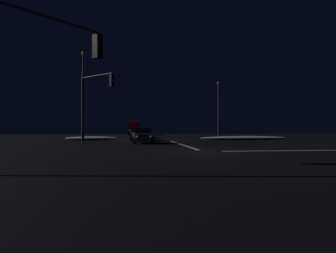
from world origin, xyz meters
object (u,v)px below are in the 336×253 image
(sedan_gray, at_px, (143,135))
(sedan_white, at_px, (136,132))
(traffic_signal_sw, at_px, (46,58))
(streetlamp_left_near, at_px, (83,90))
(sedan_green, at_px, (135,132))
(sedan_silver, at_px, (139,134))
(sedan_orange, at_px, (138,133))
(box_truck, at_px, (134,127))
(traffic_signal_nw, at_px, (94,95))
(streetlamp_right_far, at_px, (218,105))
(sedan_blue, at_px, (137,133))

(sedan_gray, xyz_separation_m, sedan_white, (-0.16, 29.99, 0.00))
(sedan_white, distance_m, traffic_signal_sw, 49.62)
(sedan_white, relative_size, streetlamp_left_near, 0.43)
(sedan_green, bearing_deg, sedan_silver, -89.35)
(sedan_green, bearing_deg, streetlamp_left_near, -105.48)
(sedan_green, xyz_separation_m, streetlamp_left_near, (-5.97, -21.54, 4.88))
(sedan_orange, distance_m, box_truck, 19.58)
(sedan_gray, xyz_separation_m, traffic_signal_nw, (-4.52, -3.35, 3.69))
(traffic_signal_nw, bearing_deg, streetlamp_right_far, 51.23)
(sedan_green, bearing_deg, sedan_white, 86.73)
(sedan_gray, xyz_separation_m, sedan_orange, (-0.18, 17.98, 0.00))
(traffic_signal_sw, bearing_deg, box_truck, 86.03)
(sedan_blue, height_order, sedan_green, same)
(streetlamp_right_far, bearing_deg, sedan_blue, -153.46)
(sedan_gray, bearing_deg, streetlamp_left_near, 154.58)
(streetlamp_left_near, bearing_deg, sedan_white, 76.89)
(sedan_orange, bearing_deg, sedan_green, 92.42)
(sedan_gray, distance_m, sedan_green, 24.60)
(sedan_silver, relative_size, box_truck, 0.52)
(sedan_green, xyz_separation_m, sedan_white, (0.31, 5.39, 0.00))
(sedan_orange, relative_size, box_truck, 0.52)
(sedan_gray, relative_size, box_truck, 0.52)
(box_truck, xyz_separation_m, streetlamp_left_near, (-5.96, -34.48, 3.98))
(sedan_orange, height_order, sedan_white, same)
(streetlamp_right_far, height_order, streetlamp_left_near, streetlamp_left_near)
(traffic_signal_nw, xyz_separation_m, streetlamp_right_far, (18.00, 22.41, 0.91))
(sedan_white, xyz_separation_m, box_truck, (-0.31, 7.55, 0.91))
(sedan_gray, bearing_deg, streetlamp_right_far, 54.73)
(sedan_silver, relative_size, traffic_signal_sw, 0.71)
(sedan_orange, bearing_deg, traffic_signal_nw, -101.49)
(streetlamp_right_far, bearing_deg, sedan_white, 141.27)
(sedan_blue, relative_size, streetlamp_right_far, 0.46)
(sedan_gray, distance_m, streetlamp_left_near, 8.63)
(sedan_orange, xyz_separation_m, traffic_signal_nw, (-4.34, -21.33, 3.69))
(sedan_gray, height_order, streetlamp_right_far, streetlamp_right_far)
(traffic_signal_sw, xyz_separation_m, traffic_signal_nw, (-0.11, 15.98, 0.28))
(sedan_silver, bearing_deg, streetlamp_right_far, 43.08)
(box_truck, height_order, traffic_signal_sw, traffic_signal_sw)
(sedan_silver, bearing_deg, sedan_white, 89.76)
(traffic_signal_sw, relative_size, streetlamp_right_far, 0.65)
(sedan_gray, xyz_separation_m, sedan_blue, (-0.36, 12.15, 0.00))
(traffic_signal_sw, height_order, streetlamp_left_near, streetlamp_left_near)
(sedan_white, bearing_deg, sedan_blue, -90.65)
(sedan_silver, relative_size, traffic_signal_nw, 0.66)
(sedan_green, height_order, traffic_signal_nw, traffic_signal_nw)
(sedan_gray, relative_size, streetlamp_left_near, 0.43)
(sedan_silver, relative_size, streetlamp_left_near, 0.43)
(sedan_orange, relative_size, streetlamp_right_far, 0.46)
(sedan_blue, relative_size, streetlamp_left_near, 0.43)
(traffic_signal_nw, bearing_deg, sedan_white, 82.54)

